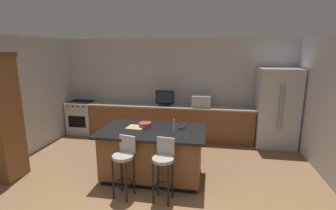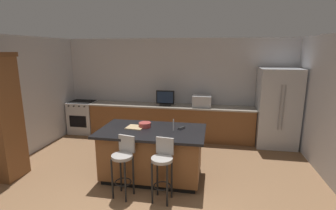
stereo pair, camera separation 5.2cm
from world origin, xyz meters
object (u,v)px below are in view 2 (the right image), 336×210
(kitchen_island, at_px, (152,153))
(range_oven, at_px, (83,117))
(tv_remote, at_px, (182,127))
(cutting_board, at_px, (135,127))
(microwave, at_px, (202,101))
(fruit_bowl, at_px, (145,125))
(refrigerator, at_px, (277,108))
(tv_monitor, at_px, (165,99))
(bar_stool_left, at_px, (123,161))
(bar_stool_right, at_px, (163,164))
(cell_phone, at_px, (181,129))

(kitchen_island, relative_size, range_oven, 2.09)
(tv_remote, distance_m, cutting_board, 0.87)
(microwave, relative_size, fruit_bowl, 2.08)
(refrigerator, distance_m, cutting_board, 3.62)
(tv_monitor, distance_m, bar_stool_left, 2.89)
(refrigerator, bearing_deg, tv_monitor, 179.31)
(bar_stool_right, height_order, fruit_bowl, fruit_bowl)
(refrigerator, bearing_deg, fruit_bowl, -144.54)
(kitchen_island, bearing_deg, bar_stool_right, -63.66)
(tv_monitor, bearing_deg, cutting_board, -94.50)
(kitchen_island, relative_size, bar_stool_right, 1.90)
(cell_phone, distance_m, cutting_board, 0.86)
(cell_phone, bearing_deg, kitchen_island, -137.92)
(kitchen_island, distance_m, tv_remote, 0.73)
(kitchen_island, height_order, tv_monitor, tv_monitor)
(kitchen_island, height_order, microwave, microwave)
(bar_stool_left, relative_size, cutting_board, 3.23)
(kitchen_island, height_order, cell_phone, cell_phone)
(bar_stool_right, bearing_deg, microwave, 88.06)
(microwave, bearing_deg, tv_remote, -97.65)
(tv_monitor, xyz_separation_m, cutting_board, (-0.17, -2.10, -0.15))
(tv_monitor, height_order, bar_stool_left, tv_monitor)
(microwave, distance_m, bar_stool_right, 2.97)
(bar_stool_right, height_order, cutting_board, bar_stool_right)
(fruit_bowl, bearing_deg, range_oven, 139.47)
(bar_stool_left, bearing_deg, refrigerator, 56.46)
(fruit_bowl, bearing_deg, tv_monitor, 90.00)
(range_oven, xyz_separation_m, cell_phone, (3.13, -2.08, 0.48))
(cutting_board, bearing_deg, microwave, 62.36)
(range_oven, height_order, cutting_board, cutting_board)
(range_oven, height_order, tv_monitor, tv_monitor)
(tv_monitor, relative_size, tv_remote, 2.85)
(range_oven, relative_size, cutting_board, 2.96)
(bar_stool_left, bearing_deg, kitchen_island, 78.48)
(microwave, distance_m, cutting_board, 2.43)
(range_oven, xyz_separation_m, fruit_bowl, (2.44, -2.08, 0.52))
(bar_stool_left, bearing_deg, cell_phone, 57.41)
(tv_monitor, distance_m, bar_stool_right, 2.94)
(bar_stool_right, distance_m, fruit_bowl, 1.03)
(bar_stool_right, bearing_deg, tv_remote, 85.39)
(kitchen_island, bearing_deg, cutting_board, 168.91)
(microwave, height_order, tv_remote, microwave)
(fruit_bowl, relative_size, tv_remote, 1.36)
(refrigerator, bearing_deg, cutting_board, -145.17)
(microwave, bearing_deg, cell_phone, -97.36)
(refrigerator, xyz_separation_m, bar_stool_left, (-2.94, -2.82, -0.36))
(microwave, bearing_deg, bar_stool_left, -110.75)
(tv_remote, xyz_separation_m, cutting_board, (-0.86, -0.14, -0.00))
(tv_monitor, distance_m, tv_remote, 2.09)
(microwave, relative_size, bar_stool_right, 0.47)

